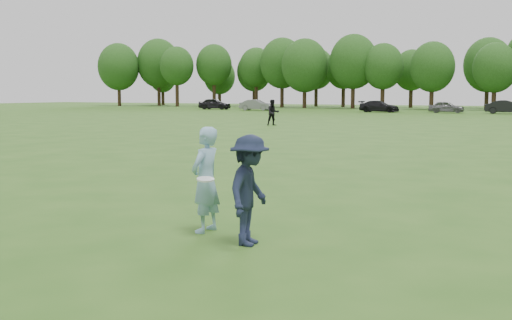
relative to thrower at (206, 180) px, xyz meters
The scene contains 10 objects.
ground 1.02m from the thrower, 139.99° to the left, with size 200.00×200.00×0.00m, color #2B5518.
thrower is the anchor object (origin of this frame).
defender 1.09m from the thrower, 22.97° to the right, with size 1.04×0.60×1.61m, color #182036.
player_far_a 31.22m from the thrower, 112.93° to the left, with size 0.85×0.66×1.75m, color black.
car_a 70.73m from the thrower, 120.32° to the left, with size 1.74×4.32×1.47m, color black.
car_b 65.66m from the thrower, 115.77° to the left, with size 1.44×4.12×1.36m, color slate.
car_d 60.85m from the thrower, 102.37° to the left, with size 1.84×4.52×1.31m, color black.
car_e 60.47m from the thrower, 95.47° to the left, with size 1.53×3.81×1.30m, color slate.
car_f 60.15m from the thrower, 89.65° to the left, with size 1.51×4.32×1.42m, color black.
disc_in_play 0.37m from the thrower, 58.82° to the right, with size 0.31×0.31×0.08m.
Camera 1 is at (5.35, -8.41, 2.21)m, focal length 42.00 mm.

